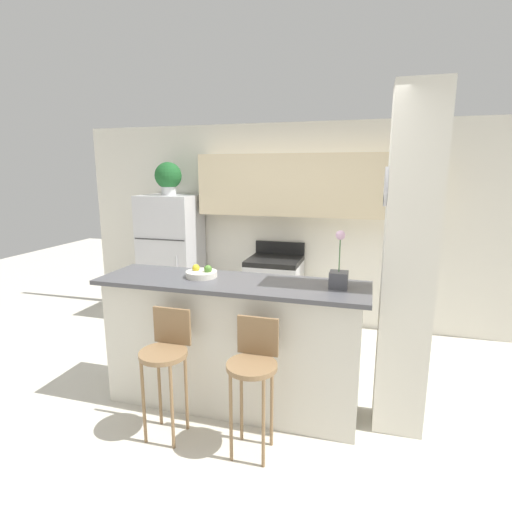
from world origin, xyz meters
The scene contains 12 objects.
ground_plane centered at (0.00, 0.00, 0.00)m, with size 14.00×14.00×0.00m, color beige.
wall_back centered at (0.12, 2.04, 1.50)m, with size 5.60×0.38×2.55m.
pillar_right centered at (1.33, 0.11, 1.28)m, with size 0.38×0.32×2.55m.
counter_bar centered at (0.00, 0.00, 0.55)m, with size 2.19×0.62×1.10m.
refrigerator centered at (-1.46, 1.76, 0.83)m, with size 0.72×0.63×1.66m.
stove_range centered at (-0.06, 1.76, 0.46)m, with size 0.64×0.63×1.07m.
bar_stool_left centered at (-0.34, -0.49, 0.64)m, with size 0.35×0.35×0.96m.
bar_stool_right centered at (0.34, -0.49, 0.64)m, with size 0.35×0.35×0.96m.
potted_plant_on_fridge centered at (-1.46, 1.76, 1.89)m, with size 0.34×0.34×0.42m.
orchid_vase centered at (0.85, 0.05, 1.21)m, with size 0.14×0.14×0.44m.
fruit_bowl centered at (-0.27, 0.05, 1.13)m, with size 0.26×0.26×0.11m.
trash_bin centered at (-0.88, 1.55, 0.19)m, with size 0.28×0.28×0.38m.
Camera 1 is at (1.06, -2.91, 1.96)m, focal length 28.00 mm.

